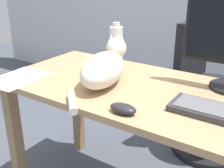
{
  "coord_description": "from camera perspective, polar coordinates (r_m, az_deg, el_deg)",
  "views": [
    {
      "loc": [
        0.51,
        -1.07,
        1.23
      ],
      "look_at": [
        -0.09,
        -0.16,
        0.79
      ],
      "focal_mm": 44.44,
      "sensor_mm": 36.0,
      "label": 1
    }
  ],
  "objects": [
    {
      "name": "office_chair",
      "position": [
        2.06,
        18.47,
        -2.87
      ],
      "size": [
        0.49,
        0.48,
        0.93
      ],
      "color": "black",
      "rests_on": "ground_plane"
    },
    {
      "name": "computer_mouse",
      "position": [
        1.06,
        2.3,
        -5.06
      ],
      "size": [
        0.11,
        0.06,
        0.04
      ],
      "primitive_type": "ellipsoid",
      "color": "#232328",
      "rests_on": "desk"
    },
    {
      "name": "cat",
      "position": [
        1.32,
        -1.56,
        3.56
      ],
      "size": [
        0.27,
        0.6,
        0.2
      ],
      "color": "silver",
      "rests_on": "desk"
    },
    {
      "name": "paper_sheet",
      "position": [
        1.49,
        -18.81,
        1.17
      ],
      "size": [
        0.23,
        0.31,
        0.0
      ],
      "primitive_type": "cube",
      "rotation": [
        0.0,
        0.0,
        0.06
      ],
      "color": "white",
      "rests_on": "desk"
    },
    {
      "name": "water_bottle",
      "position": [
        1.57,
        0.87,
        7.84
      ],
      "size": [
        0.07,
        0.07,
        0.25
      ],
      "color": "silver",
      "rests_on": "desk"
    },
    {
      "name": "desk",
      "position": [
        1.33,
        7.27,
        -5.45
      ],
      "size": [
        1.46,
        0.66,
        0.73
      ],
      "color": "tan",
      "rests_on": "ground_plane"
    }
  ]
}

